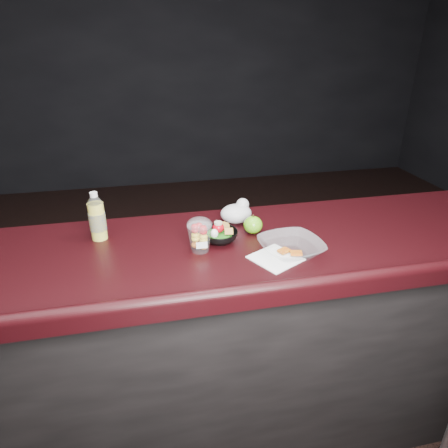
{
  "coord_description": "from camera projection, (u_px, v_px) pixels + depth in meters",
  "views": [
    {
      "loc": [
        -0.22,
        -1.07,
        1.78
      ],
      "look_at": [
        0.08,
        0.33,
        1.1
      ],
      "focal_mm": 32.0,
      "sensor_mm": 36.0,
      "label": 1
    }
  ],
  "objects": [
    {
      "name": "takeout_bowl",
      "position": [
        291.0,
        248.0,
        1.51
      ],
      "size": [
        0.27,
        0.27,
        0.06
      ],
      "rotation": [
        0.0,
        0.0,
        0.15
      ],
      "color": "silver",
      "rests_on": "counter"
    },
    {
      "name": "counter",
      "position": [
        209.0,
        346.0,
        1.79
      ],
      "size": [
        4.06,
        0.71,
        1.02
      ],
      "color": "black",
      "rests_on": "ground"
    },
    {
      "name": "snack_bowl",
      "position": [
        219.0,
        235.0,
        1.61
      ],
      "size": [
        0.16,
        0.16,
        0.08
      ],
      "rotation": [
        0.0,
        0.0,
        -0.13
      ],
      "color": "black",
      "rests_on": "counter"
    },
    {
      "name": "fruit_cup",
      "position": [
        200.0,
        234.0,
        1.52
      ],
      "size": [
        0.1,
        0.1,
        0.14
      ],
      "color": "white",
      "rests_on": "counter"
    },
    {
      "name": "plastic_bag",
      "position": [
        237.0,
        212.0,
        1.77
      ],
      "size": [
        0.14,
        0.11,
        0.1
      ],
      "color": "silver",
      "rests_on": "counter"
    },
    {
      "name": "green_apple",
      "position": [
        253.0,
        225.0,
        1.67
      ],
      "size": [
        0.08,
        0.08,
        0.08
      ],
      "color": "#309311",
      "rests_on": "counter"
    },
    {
      "name": "lemonade_bottle",
      "position": [
        97.0,
        220.0,
        1.61
      ],
      "size": [
        0.07,
        0.07,
        0.2
      ],
      "color": "yellow",
      "rests_on": "counter"
    },
    {
      "name": "room_shell",
      "position": [
        222.0,
        11.0,
        0.96
      ],
      "size": [
        8.0,
        8.0,
        8.0
      ],
      "color": "black",
      "rests_on": "ground"
    },
    {
      "name": "paper_napkin",
      "position": [
        275.0,
        258.0,
        1.49
      ],
      "size": [
        0.22,
        0.22,
        0.0
      ],
      "primitive_type": "cube",
      "rotation": [
        0.0,
        0.0,
        0.49
      ],
      "color": "white",
      "rests_on": "counter"
    }
  ]
}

